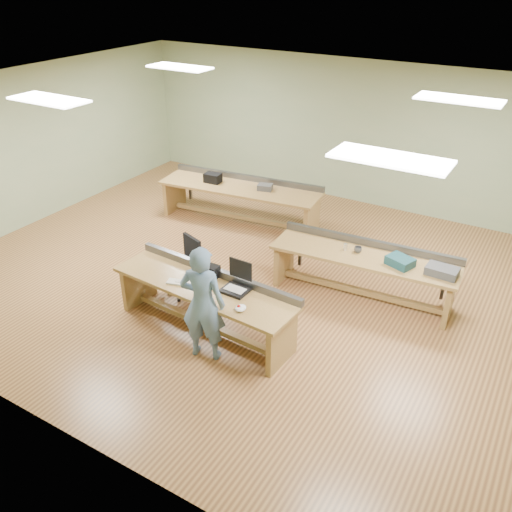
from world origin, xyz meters
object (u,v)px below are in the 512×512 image
Objects in this scene: parts_bin_teal at (400,261)px; workbench_back at (241,195)px; parts_bin_grey at (442,271)px; drinks_can at (345,247)px; workbench_front at (205,296)px; mug at (358,250)px; workbench_mid at (364,265)px; camera_bag at (210,271)px; laptop_base at (235,290)px; person at (203,304)px; task_chair at (185,274)px.

workbench_back is at bearing 158.52° from parts_bin_teal.
parts_bin_grey reaches higher than drinks_can.
workbench_front and workbench_back have the same top height.
parts_bin_grey reaches higher than mug.
mug is 1.10× the size of drinks_can.
parts_bin_grey is at bearing 39.26° from workbench_front.
workbench_front is 2.35m from drinks_can.
workbench_mid is 11.27× the size of camera_bag.
workbench_front reaches higher than mug.
parts_bin_grey is at bearing 41.04° from laptop_base.
laptop_base is 1.39× the size of camera_bag.
workbench_mid is at bearing 46.07° from camera_bag.
drinks_can is (1.28, 1.95, 0.25)m from workbench_front.
parts_bin_teal reaches higher than workbench_mid.
workbench_front is at bearing -133.14° from workbench_mid.
person reaches higher than workbench_front.
laptop_base is 2.17m from mug.
parts_bin_grey reaches higher than workbench_mid.
mug is at bearing 49.61° from task_chair.
person is 15.44× the size of drinks_can.
parts_bin_grey is at bearing 4.31° from parts_bin_teal.
camera_bag is 0.58× the size of parts_bin_grey.
mug is at bearing -130.83° from person.
workbench_back is at bearing 161.83° from parts_bin_grey.
person is 4.41× the size of parts_bin_teal.
camera_bag is (1.48, -3.15, 0.27)m from workbench_back.
workbench_mid is 3.08× the size of task_chair.
camera_bag is at bearing -142.74° from parts_bin_teal.
workbench_front is 24.22× the size of mug.
person is 3.03m from parts_bin_teal.
person is at bearing -52.72° from workbench_front.
workbench_front is 1.73× the size of person.
laptop_base is at bearing -3.62° from task_chair.
task_chair is (-1.17, 1.11, -0.48)m from person.
laptop_base is 3.06× the size of mug.
workbench_front is 26.66× the size of drinks_can.
parts_bin_grey is at bearing 0.46° from drinks_can.
person is at bearing -121.60° from workbench_mid.
workbench_back is 3.18m from drinks_can.
laptop_base is at bearing -113.52° from drinks_can.
task_chair is at bearing 147.54° from workbench_front.
drinks_can is (-1.48, -0.01, -0.01)m from parts_bin_grey.
person is 2.72m from mug.
drinks_can is at bearing -33.53° from workbench_back.
parts_bin_grey reaches higher than workbench_back.
workbench_front is 2.48m from mug.
task_chair is 2.13× the size of parts_bin_grey.
parts_bin_grey is (3.61, 1.34, 0.46)m from task_chair.
mug is (1.16, 2.47, -0.03)m from person.
task_chair reaches higher than workbench_back.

